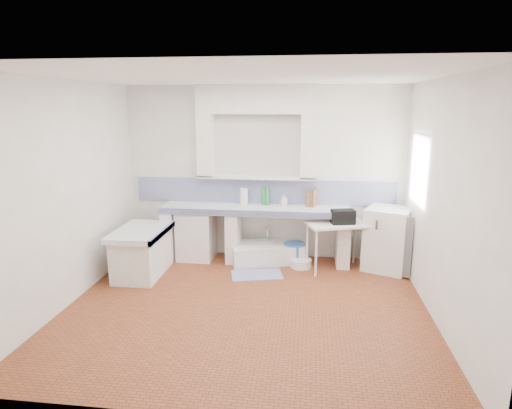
# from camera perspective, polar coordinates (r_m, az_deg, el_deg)

# --- Properties ---
(floor) EXTENTS (4.50, 4.50, 0.00)m
(floor) POSITION_cam_1_polar(r_m,az_deg,el_deg) (5.62, -1.28, -13.30)
(floor) COLOR brown
(floor) RESTS_ON ground
(ceiling) EXTENTS (4.50, 4.50, 0.00)m
(ceiling) POSITION_cam_1_polar(r_m,az_deg,el_deg) (5.06, -1.45, 16.49)
(ceiling) COLOR white
(ceiling) RESTS_ON ground
(wall_back) EXTENTS (4.50, 0.00, 4.50)m
(wall_back) POSITION_cam_1_polar(r_m,az_deg,el_deg) (7.11, 0.99, 4.14)
(wall_back) COLOR white
(wall_back) RESTS_ON ground
(wall_front) EXTENTS (4.50, 0.00, 4.50)m
(wall_front) POSITION_cam_1_polar(r_m,az_deg,el_deg) (3.27, -6.51, -6.52)
(wall_front) COLOR white
(wall_front) RESTS_ON ground
(wall_left) EXTENTS (0.00, 4.50, 4.50)m
(wall_left) POSITION_cam_1_polar(r_m,az_deg,el_deg) (5.92, -23.45, 1.29)
(wall_left) COLOR white
(wall_left) RESTS_ON ground
(wall_right) EXTENTS (0.00, 4.50, 4.50)m
(wall_right) POSITION_cam_1_polar(r_m,az_deg,el_deg) (5.33, 23.34, 0.11)
(wall_right) COLOR white
(wall_right) RESTS_ON ground
(alcove_mass) EXTENTS (1.90, 0.25, 0.45)m
(alcove_mass) POSITION_cam_1_polar(r_m,az_deg,el_deg) (6.92, 0.07, 13.66)
(alcove_mass) COLOR white
(alcove_mass) RESTS_ON ground
(window_frame) EXTENTS (0.35, 0.86, 1.06)m
(window_frame) POSITION_cam_1_polar(r_m,az_deg,el_deg) (6.48, 22.10, 4.12)
(window_frame) COLOR #3B2313
(window_frame) RESTS_ON ground
(lace_valance) EXTENTS (0.01, 0.84, 0.24)m
(lace_valance) POSITION_cam_1_polar(r_m,az_deg,el_deg) (6.40, 21.13, 7.54)
(lace_valance) COLOR white
(lace_valance) RESTS_ON ground
(counter_slab) EXTENTS (3.00, 0.60, 0.08)m
(counter_slab) POSITION_cam_1_polar(r_m,az_deg,el_deg) (6.94, -0.11, -0.63)
(counter_slab) COLOR white
(counter_slab) RESTS_ON ground
(counter_lip) EXTENTS (3.00, 0.04, 0.10)m
(counter_lip) POSITION_cam_1_polar(r_m,az_deg,el_deg) (6.67, -0.41, -1.19)
(counter_lip) COLOR navy
(counter_lip) RESTS_ON ground
(counter_pier_left) EXTENTS (0.20, 0.55, 0.82)m
(counter_pier_left) POSITION_cam_1_polar(r_m,az_deg,el_deg) (7.36, -11.02, -3.72)
(counter_pier_left) COLOR white
(counter_pier_left) RESTS_ON ground
(counter_pier_mid) EXTENTS (0.20, 0.55, 0.82)m
(counter_pier_mid) POSITION_cam_1_polar(r_m,az_deg,el_deg) (7.11, -2.92, -4.08)
(counter_pier_mid) COLOR white
(counter_pier_mid) RESTS_ON ground
(counter_pier_right) EXTENTS (0.20, 0.55, 0.82)m
(counter_pier_right) POSITION_cam_1_polar(r_m,az_deg,el_deg) (7.03, 11.33, -4.52)
(counter_pier_right) COLOR white
(counter_pier_right) RESTS_ON ground
(peninsula_top) EXTENTS (0.70, 1.10, 0.08)m
(peninsula_top) POSITION_cam_1_polar(r_m,az_deg,el_deg) (6.63, -14.87, -3.50)
(peninsula_top) COLOR white
(peninsula_top) RESTS_ON ground
(peninsula_base) EXTENTS (0.60, 1.00, 0.62)m
(peninsula_base) POSITION_cam_1_polar(r_m,az_deg,el_deg) (6.74, -14.70, -6.35)
(peninsula_base) COLOR white
(peninsula_base) RESTS_ON ground
(peninsula_lip) EXTENTS (0.04, 1.10, 0.10)m
(peninsula_lip) POSITION_cam_1_polar(r_m,az_deg,el_deg) (6.52, -12.17, -3.64)
(peninsula_lip) COLOR navy
(peninsula_lip) RESTS_ON ground
(backsplash) EXTENTS (4.27, 0.03, 0.40)m
(backsplash) POSITION_cam_1_polar(r_m,az_deg,el_deg) (7.15, 0.97, 1.75)
(backsplash) COLOR navy
(backsplash) RESTS_ON ground
(stove) EXTENTS (0.58, 0.56, 0.80)m
(stove) POSITION_cam_1_polar(r_m,az_deg,el_deg) (7.24, -7.83, -3.94)
(stove) COLOR white
(stove) RESTS_ON ground
(sink) EXTENTS (1.26, 0.93, 0.27)m
(sink) POSITION_cam_1_polar(r_m,az_deg,el_deg) (7.10, 1.34, -6.40)
(sink) COLOR white
(sink) RESTS_ON ground
(side_table) EXTENTS (1.01, 0.77, 0.04)m
(side_table) POSITION_cam_1_polar(r_m,az_deg,el_deg) (6.80, 10.45, -5.41)
(side_table) COLOR white
(side_table) RESTS_ON ground
(fridge) EXTENTS (0.82, 0.82, 0.96)m
(fridge) POSITION_cam_1_polar(r_m,az_deg,el_deg) (6.97, 16.85, -4.35)
(fridge) COLOR white
(fridge) RESTS_ON ground
(bucket_red) EXTENTS (0.35, 0.35, 0.27)m
(bucket_red) POSITION_cam_1_polar(r_m,az_deg,el_deg) (7.07, 0.24, -6.48)
(bucket_red) COLOR red
(bucket_red) RESTS_ON ground
(bucket_orange) EXTENTS (0.35, 0.35, 0.28)m
(bucket_orange) POSITION_cam_1_polar(r_m,az_deg,el_deg) (6.99, 2.08, -6.69)
(bucket_orange) COLOR #C55125
(bucket_orange) RESTS_ON ground
(bucket_blue) EXTENTS (0.43, 0.43, 0.32)m
(bucket_blue) POSITION_cam_1_polar(r_m,az_deg,el_deg) (7.07, 5.05, -6.31)
(bucket_blue) COLOR #3068AB
(bucket_blue) RESTS_ON ground
(basin_white) EXTENTS (0.38, 0.38, 0.13)m
(basin_white) POSITION_cam_1_polar(r_m,az_deg,el_deg) (6.91, 5.90, -7.65)
(basin_white) COLOR white
(basin_white) RESTS_ON ground
(water_bottle_a) EXTENTS (0.08, 0.08, 0.30)m
(water_bottle_a) POSITION_cam_1_polar(r_m,az_deg,el_deg) (7.27, 0.40, -5.81)
(water_bottle_a) COLOR silver
(water_bottle_a) RESTS_ON ground
(water_bottle_b) EXTENTS (0.11, 0.11, 0.33)m
(water_bottle_b) POSITION_cam_1_polar(r_m,az_deg,el_deg) (7.25, 2.26, -5.77)
(water_bottle_b) COLOR silver
(water_bottle_b) RESTS_ON ground
(black_bag) EXTENTS (0.38, 0.27, 0.21)m
(black_bag) POSITION_cam_1_polar(r_m,az_deg,el_deg) (6.64, 11.34, -1.60)
(black_bag) COLOR black
(black_bag) RESTS_ON side_table
(green_bottle_a) EXTENTS (0.07, 0.07, 0.30)m
(green_bottle_a) POSITION_cam_1_polar(r_m,az_deg,el_deg) (7.02, 1.48, 1.12)
(green_bottle_a) COLOR #297C40
(green_bottle_a) RESTS_ON counter_slab
(green_bottle_b) EXTENTS (0.08, 0.08, 0.29)m
(green_bottle_b) POSITION_cam_1_polar(r_m,az_deg,el_deg) (7.03, 1.00, 1.09)
(green_bottle_b) COLOR #297C40
(green_bottle_b) RESTS_ON counter_slab
(knife_block) EXTENTS (0.14, 0.12, 0.23)m
(knife_block) POSITION_cam_1_polar(r_m,az_deg,el_deg) (6.99, 7.07, 0.65)
(knife_block) COLOR olive
(knife_block) RESTS_ON counter_slab
(cutting_board) EXTENTS (0.07, 0.20, 0.27)m
(cutting_board) POSITION_cam_1_polar(r_m,az_deg,el_deg) (6.99, 7.77, 0.85)
(cutting_board) COLOR olive
(cutting_board) RESTS_ON counter_slab
(paper_towel) EXTENTS (0.15, 0.15, 0.27)m
(paper_towel) POSITION_cam_1_polar(r_m,az_deg,el_deg) (7.07, -1.58, 1.08)
(paper_towel) COLOR white
(paper_towel) RESTS_ON counter_slab
(soap_bottle) EXTENTS (0.13, 0.13, 0.21)m
(soap_bottle) POSITION_cam_1_polar(r_m,az_deg,el_deg) (7.01, 3.64, 0.70)
(soap_bottle) COLOR white
(soap_bottle) RESTS_ON counter_slab
(rug) EXTENTS (0.83, 0.59, 0.01)m
(rug) POSITION_cam_1_polar(r_m,az_deg,el_deg) (6.58, 0.11, -9.21)
(rug) COLOR navy
(rug) RESTS_ON ground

